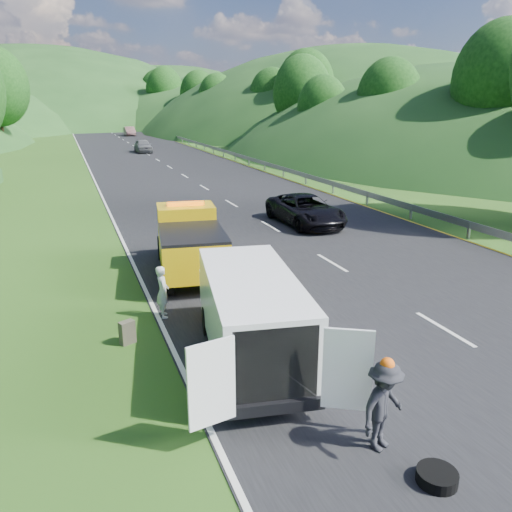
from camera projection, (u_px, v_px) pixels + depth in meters
name	position (u px, v px, depth m)	size (l,w,h in m)	color
ground	(308.00, 317.00, 13.85)	(320.00, 320.00, 0.00)	#38661E
road_surface	(158.00, 160.00, 50.57)	(14.00, 200.00, 0.02)	black
guardrail	(197.00, 148.00, 64.21)	(0.06, 140.00, 1.52)	gray
tree_line_right	(267.00, 141.00, 75.21)	(14.00, 140.00, 14.00)	#265F1C
hills_backdrop	(109.00, 123.00, 136.28)	(201.00, 288.60, 44.00)	#2D5B23
tow_truck	(189.00, 242.00, 17.03)	(2.74, 5.66, 2.33)	black
white_van	(250.00, 312.00, 11.25)	(3.48, 6.20, 2.09)	black
woman	(164.00, 317.00, 13.86)	(0.53, 0.39, 1.46)	silver
child	(268.00, 335.00, 12.77)	(0.44, 0.34, 0.90)	#CFD471
worker	(380.00, 448.00, 8.62)	(1.06, 0.61, 1.63)	black
suitcase	(127.00, 332.00, 12.26)	(0.37, 0.20, 0.59)	#4E483A
spare_tire	(436.00, 483.00, 7.83)	(0.64, 0.64, 0.20)	black
passing_suv	(305.00, 224.00, 24.28)	(2.33, 5.06, 1.41)	black
dist_car_a	(144.00, 152.00, 58.27)	(1.75, 4.34, 1.48)	#535559
dist_car_b	(130.00, 136.00, 86.16)	(1.61, 4.61, 1.52)	brown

